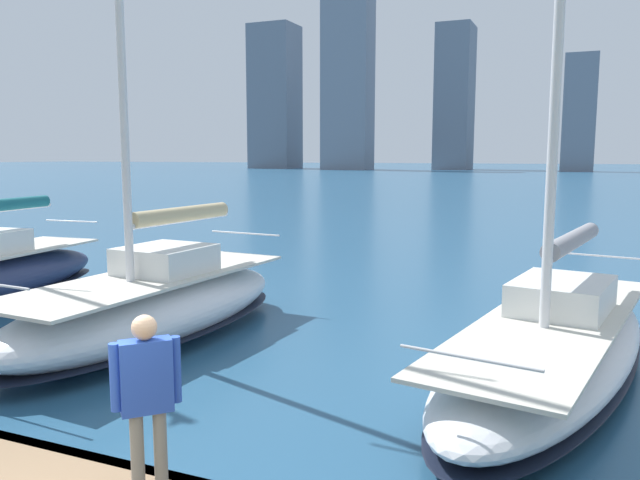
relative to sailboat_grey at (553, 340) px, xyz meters
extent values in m
cube|color=#473828|center=(3.91, 6.19, -0.09)|extent=(28.00, 0.16, 0.10)
cube|color=slate|center=(1.38, -147.72, 12.78)|extent=(7.23, 6.34, 26.84)
cube|color=slate|center=(32.20, -157.59, 18.07)|extent=(8.88, 11.50, 37.42)
cube|color=slate|center=(57.82, -145.47, 23.16)|extent=(12.46, 7.89, 47.59)
cube|color=slate|center=(83.74, -154.50, 19.77)|extent=(12.69, 11.08, 40.80)
ellipsoid|color=white|center=(0.01, 0.04, -0.15)|extent=(4.06, 9.52, 0.98)
ellipsoid|color=black|center=(0.01, 0.04, -0.42)|extent=(4.08, 9.57, 0.10)
cube|color=beige|center=(0.01, 0.04, 0.37)|extent=(3.42, 8.35, 0.06)
cube|color=silver|center=(-0.09, -0.50, 0.68)|extent=(1.83, 2.26, 0.55)
cylinder|color=silver|center=(-0.21, -1.18, 1.45)|extent=(0.79, 3.84, 0.12)
cylinder|color=gray|center=(-0.21, -1.18, 1.57)|extent=(0.93, 3.57, 0.32)
cylinder|color=silver|center=(0.74, 4.22, 0.89)|extent=(1.61, 0.32, 0.04)
cylinder|color=silver|center=(-0.71, -4.05, 0.89)|extent=(1.86, 0.36, 0.04)
ellipsoid|color=white|center=(7.63, 0.89, -0.01)|extent=(3.16, 7.77, 1.26)
ellipsoid|color=black|center=(7.63, 0.89, -0.35)|extent=(3.18, 7.81, 0.10)
cube|color=beige|center=(7.63, 0.89, 0.65)|extent=(2.62, 6.83, 0.06)
cube|color=silver|center=(7.60, 0.43, 0.96)|extent=(1.70, 1.78, 0.55)
cylinder|color=silver|center=(7.56, -0.13, 1.73)|extent=(0.34, 3.20, 0.12)
cylinder|color=#C6B284|center=(7.56, -0.13, 1.85)|extent=(0.52, 2.95, 0.32)
cylinder|color=silver|center=(7.40, -2.52, 1.17)|extent=(1.99, 0.18, 0.04)
cylinder|color=silver|center=(13.54, -0.65, 1.71)|extent=(0.43, 3.49, 0.12)
cylinder|color=#19606B|center=(13.54, -0.65, 1.83)|extent=(0.60, 3.23, 0.32)
cylinder|color=silver|center=(13.77, -3.26, 1.15)|extent=(1.83, 0.20, 0.04)
cylinder|color=gray|center=(3.16, 6.50, 0.37)|extent=(0.12, 0.12, 0.82)
cylinder|color=gray|center=(3.30, 6.65, 0.37)|extent=(0.12, 0.12, 0.82)
cube|color=#284CB7|center=(3.23, 6.57, 1.12)|extent=(0.46, 0.47, 0.68)
cylinder|color=#284CB7|center=(3.05, 6.38, 1.15)|extent=(0.10, 0.10, 0.62)
cylinder|color=#284CB7|center=(3.42, 6.76, 1.15)|extent=(0.10, 0.10, 0.62)
sphere|color=tan|center=(3.23, 6.57, 1.57)|extent=(0.23, 0.23, 0.23)
camera|label=1|loc=(-0.33, 10.96, 3.10)|focal=35.00mm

